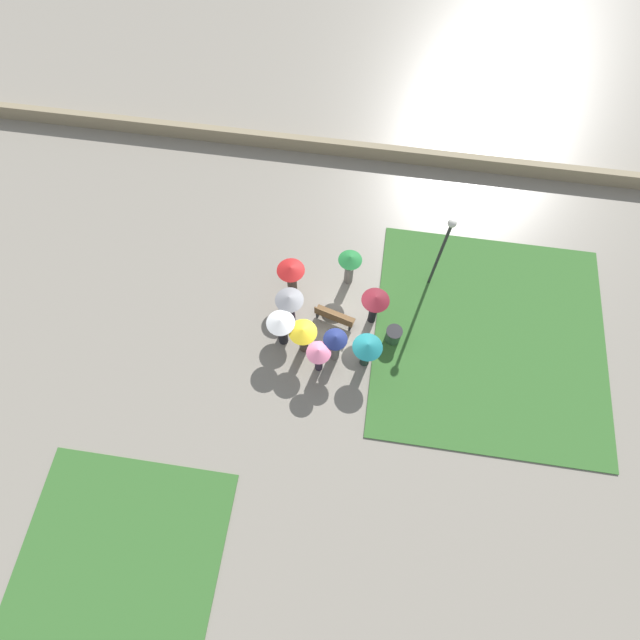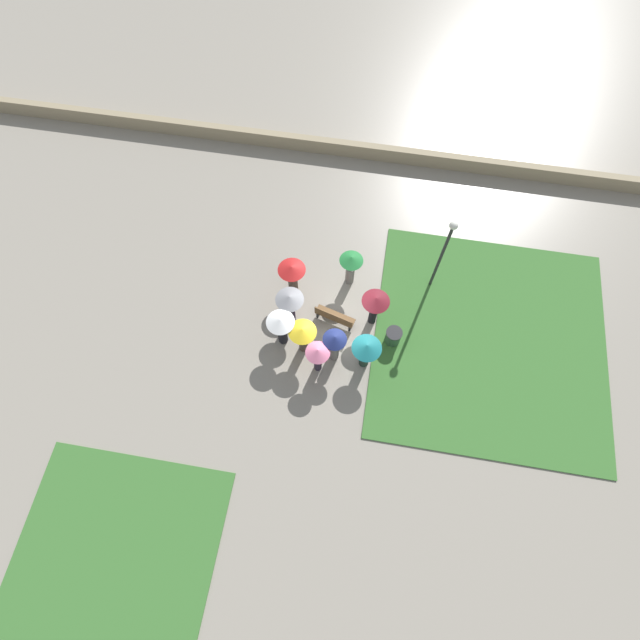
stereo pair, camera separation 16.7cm
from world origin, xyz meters
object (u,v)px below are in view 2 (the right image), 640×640
crowd_person_teal (366,350)px  crowd_person_red (292,275)px  park_bench (334,317)px  crowd_person_navy (334,344)px  crowd_person_yellow (303,335)px  crowd_person_green (351,265)px  crowd_person_grey (290,302)px  crowd_person_white (281,326)px  lamp_post (445,247)px  crowd_person_pink (318,355)px  trash_bin (393,337)px  crowd_person_maroon (375,304)px

crowd_person_teal → crowd_person_red: bearing=143.1°
crowd_person_red → crowd_person_teal: size_ratio=1.05×
park_bench → crowd_person_navy: (-0.21, 1.45, 0.77)m
crowd_person_red → park_bench: bearing=178.9°
crowd_person_red → crowd_person_yellow: crowd_person_red is taller
crowd_person_green → crowd_person_grey: crowd_person_grey is taller
crowd_person_white → lamp_post: bearing=-93.3°
crowd_person_pink → crowd_person_yellow: bearing=114.6°
crowd_person_red → crowd_person_pink: bearing=146.6°
crowd_person_grey → crowd_person_teal: crowd_person_grey is taller
trash_bin → crowd_person_maroon: bearing=-39.5°
crowd_person_white → crowd_person_yellow: bearing=-139.1°
crowd_person_maroon → crowd_person_navy: size_ratio=1.04×
park_bench → crowd_person_teal: 2.27m
crowd_person_red → crowd_person_white: crowd_person_white is taller
crowd_person_red → crowd_person_teal: 4.29m
trash_bin → crowd_person_maroon: size_ratio=0.41×
trash_bin → crowd_person_red: 4.68m
lamp_post → crowd_person_pink: size_ratio=2.36×
crowd_person_teal → park_bench: bearing=134.7°
crowd_person_maroon → crowd_person_teal: (0.09, 1.88, -0.15)m
trash_bin → crowd_person_white: crowd_person_white is taller
crowd_person_grey → crowd_person_red: crowd_person_grey is taller
crowd_person_white → crowd_person_teal: crowd_person_white is taller
trash_bin → crowd_person_navy: (2.20, 1.02, 0.83)m
trash_bin → crowd_person_grey: crowd_person_grey is taller
crowd_person_navy → crowd_person_white: (2.10, -0.34, 0.09)m
crowd_person_green → crowd_person_teal: bearing=12.0°
crowd_person_grey → crowd_person_white: 1.01m
crowd_person_green → crowd_person_yellow: 3.60m
trash_bin → crowd_person_teal: bearing=48.3°
crowd_person_grey → crowd_person_white: bearing=61.0°
trash_bin → crowd_person_teal: size_ratio=0.45×
lamp_post → crowd_person_white: lamp_post is taller
crowd_person_red → crowd_person_green: bearing=-128.8°
crowd_person_grey → crowd_person_white: crowd_person_white is taller
crowd_person_red → crowd_person_pink: size_ratio=1.04×
lamp_post → crowd_person_yellow: size_ratio=2.37×
crowd_person_navy → crowd_person_yellow: bearing=156.7°
crowd_person_red → crowd_person_maroon: bearing=-163.5°
crowd_person_teal → trash_bin: bearing=50.9°
crowd_person_green → crowd_person_red: (2.24, 0.85, 0.04)m
crowd_person_navy → crowd_person_white: size_ratio=0.99×
lamp_post → crowd_person_teal: (2.32, 3.97, -1.46)m
crowd_person_white → crowd_person_teal: size_ratio=1.06×
crowd_person_green → crowd_person_red: 2.39m
crowd_person_white → crowd_person_maroon: bearing=-102.6°
crowd_person_grey → crowd_person_white: (0.16, 0.99, -0.10)m
crowd_person_teal → crowd_person_white: bearing=174.9°
park_bench → crowd_person_maroon: (-1.50, -0.32, 1.02)m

